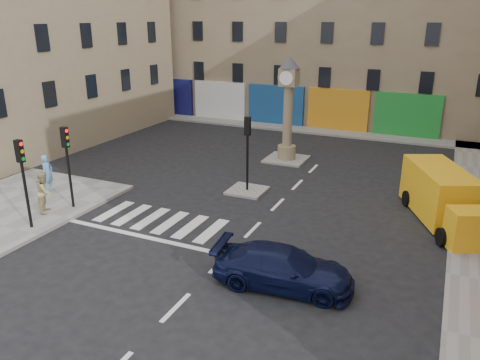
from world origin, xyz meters
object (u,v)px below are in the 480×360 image
Objects in this scene: traffic_light_left_near at (23,170)px; traffic_light_left_far at (67,155)px; navy_sedan at (283,268)px; yellow_van at (444,197)px; clock_pillar at (288,102)px; traffic_light_island at (247,142)px; pedestrian_tan at (45,192)px; pedestrian_blue at (48,173)px.

traffic_light_left_near and traffic_light_left_far have the same top height.
traffic_light_left_far is 0.81× the size of navy_sedan.
navy_sedan is 8.91m from yellow_van.
clock_pillar reaches higher than navy_sedan.
traffic_light_island is 9.50m from pedestrian_tan.
traffic_light_left_far reaches higher than pedestrian_blue.
traffic_light_island is 0.61× the size of clock_pillar.
traffic_light_left_far is 0.59× the size of yellow_van.
navy_sedan is (10.85, 0.30, -1.96)m from traffic_light_left_near.
traffic_light_island is 0.81× the size of navy_sedan.
traffic_light_island is at bearing 25.19° from navy_sedan.
pedestrian_blue is at bearing -153.74° from traffic_light_island.
traffic_light_left_near is 0.59× the size of yellow_van.
navy_sedan is 0.74× the size of yellow_van.
clock_pillar is 11.01m from yellow_van.
yellow_van is 3.37× the size of pedestrian_tan.
clock_pillar is 1.33× the size of navy_sedan.
clock_pillar reaches higher than yellow_van.
traffic_light_left_far is at bearing 90.00° from traffic_light_left_near.
traffic_light_left_far reaches higher than navy_sedan.
yellow_van reaches higher than navy_sedan.
traffic_light_island is 8.98m from navy_sedan.
traffic_light_island is 9.93m from pedestrian_blue.
navy_sedan is at bearing -113.80° from pedestrian_blue.
navy_sedan is 2.48× the size of pedestrian_tan.
traffic_light_left_far is 0.61× the size of clock_pillar.
clock_pillar is 14.53m from navy_sedan.
pedestrian_tan is at bearing -126.52° from traffic_light_left_far.
pedestrian_tan is at bearing -137.89° from traffic_light_island.
traffic_light_island is 9.15m from yellow_van.
traffic_light_left_near is at bearing -90.00° from traffic_light_left_far.
traffic_light_left_far is 11.22m from navy_sedan.
pedestrian_blue reaches higher than pedestrian_tan.
clock_pillar is at bearing 61.06° from traffic_light_left_far.
yellow_van is at bearing -96.94° from pedestrian_tan.
pedestrian_tan is (1.84, -1.95, -0.00)m from pedestrian_blue.
navy_sedan is at bearing -125.03° from pedestrian_tan.
yellow_van is at bearing -32.72° from clock_pillar.
traffic_light_left_near is 2.40m from traffic_light_left_far.
traffic_light_island is (6.30, 5.40, -0.03)m from traffic_light_left_far.
traffic_light_left_far is 1.90m from pedestrian_tan.
traffic_light_left_far is (0.00, 2.40, 0.00)m from traffic_light_left_near.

